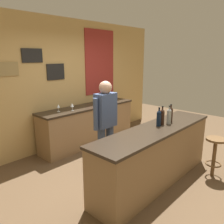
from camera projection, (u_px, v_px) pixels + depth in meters
name	position (u px, v px, depth m)	size (l,w,h in m)	color
ground_plane	(135.00, 173.00, 3.98)	(10.00, 10.00, 0.00)	brown
back_wall	(64.00, 83.00, 4.99)	(6.00, 0.09, 2.80)	tan
bar_counter	(155.00, 155.00, 3.60)	(2.56, 0.60, 0.92)	olive
side_counter	(89.00, 125.00, 5.24)	(2.47, 0.56, 0.90)	olive
bartender	(106.00, 122.00, 3.75)	(0.52, 0.21, 1.62)	#384766
bar_stool	(215.00, 151.00, 3.77)	(0.32, 0.32, 0.68)	brown
wine_bottle_a	(159.00, 118.00, 3.56)	(0.07, 0.07, 0.31)	black
wine_bottle_b	(162.00, 116.00, 3.64)	(0.07, 0.07, 0.31)	black
wine_bottle_c	(169.00, 116.00, 3.67)	(0.07, 0.07, 0.31)	#999E99
wine_bottle_d	(171.00, 114.00, 3.78)	(0.07, 0.07, 0.31)	black
wine_glass_a	(58.00, 106.00, 4.57)	(0.07, 0.07, 0.16)	silver
wine_glass_b	(72.00, 105.00, 4.66)	(0.07, 0.07, 0.16)	silver
wine_glass_c	(98.00, 99.00, 5.33)	(0.07, 0.07, 0.16)	silver
coffee_mug	(110.00, 99.00, 5.69)	(0.12, 0.08, 0.09)	#338C4C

